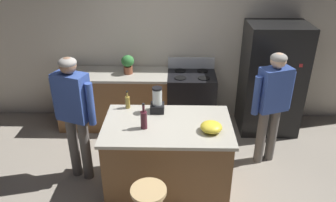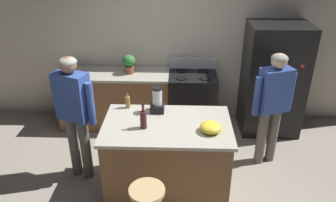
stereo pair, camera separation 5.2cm
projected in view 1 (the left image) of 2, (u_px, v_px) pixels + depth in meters
ground_plane at (167, 186)px, 4.30m from camera, size 14.00×14.00×0.00m
back_wall at (170, 41)px, 5.42m from camera, size 8.00×0.10×2.70m
kitchen_island at (167, 156)px, 4.09m from camera, size 1.51×0.95×0.93m
back_counter_run at (121, 99)px, 5.48m from camera, size 2.00×0.64×0.93m
refrigerator at (271, 79)px, 5.21m from camera, size 0.90×0.73×1.75m
stove_range at (191, 100)px, 5.43m from camera, size 0.76×0.65×1.11m
person_by_island_left at (74, 109)px, 4.03m from camera, size 0.58×0.35×1.68m
person_by_sink_right at (272, 99)px, 4.36m from camera, size 0.59×0.34×1.61m
bar_stool at (149, 201)px, 3.31m from camera, size 0.36×0.36×0.69m
potted_plant at (128, 63)px, 5.19m from camera, size 0.20×0.20×0.30m
blender_appliance at (157, 102)px, 4.09m from camera, size 0.17×0.17×0.33m
bottle_vinegar at (128, 102)px, 4.20m from camera, size 0.06×0.06×0.24m
bottle_wine at (144, 119)px, 3.75m from camera, size 0.08×0.08×0.32m
mixing_bowl at (211, 127)px, 3.71m from camera, size 0.25×0.25×0.11m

